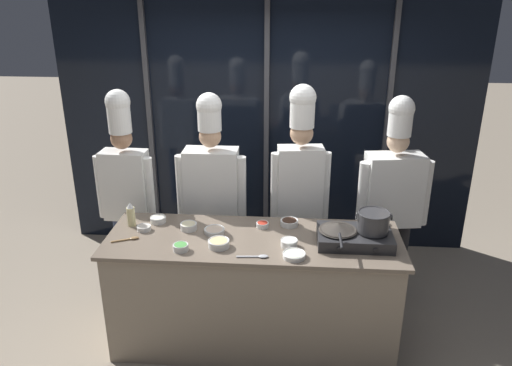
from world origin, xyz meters
The scene contains 23 objects.
ground_plane centered at (0.00, 0.00, 0.00)m, with size 24.00×24.00×0.00m, color gray.
window_wall_back centered at (0.00, 1.71, 1.35)m, with size 4.32×0.09×2.70m.
demo_counter centered at (0.00, 0.00, 0.47)m, with size 2.24×0.76×0.93m.
portable_stove centered at (0.75, -0.01, 0.98)m, with size 0.55×0.37×0.10m.
frying_pan centered at (0.63, -0.02, 1.06)m, with size 0.28×0.49×0.05m.
stock_pot centered at (0.88, -0.01, 1.11)m, with size 0.26×0.23×0.15m.
squeeze_bottle_oil centered at (-0.98, 0.14, 1.03)m, with size 0.06×0.06×0.20m.
prep_bowl_noodles centered at (-0.52, 0.11, 0.96)m, with size 0.13×0.13×0.05m.
prep_bowl_rice centered at (0.27, -0.11, 0.97)m, with size 0.13×0.13×0.05m.
prep_bowl_chili_flakes centered at (0.06, 0.19, 0.96)m, with size 0.10×0.10×0.04m.
prep_bowl_scallions centered at (-0.51, -0.23, 0.96)m, with size 0.11×0.11×0.05m.
prep_bowl_onion centered at (-0.86, 0.07, 0.96)m, with size 0.11×0.11×0.04m.
prep_bowl_chicken centered at (-0.31, 0.07, 0.95)m, with size 0.16×0.16×0.03m.
prep_bowl_ginger centered at (-0.24, -0.15, 0.97)m, with size 0.16×0.16×0.05m.
prep_bowl_soy_glaze centered at (0.27, 0.24, 0.96)m, with size 0.14×0.14×0.05m.
prep_bowl_garlic centered at (-0.79, 0.21, 0.96)m, with size 0.13×0.13×0.05m.
prep_bowl_bean_sprouts centered at (0.31, -0.26, 0.95)m, with size 0.16×0.16×0.04m.
serving_spoon_slotted centered at (-0.92, -0.09, 0.94)m, with size 0.20×0.11×0.02m.
serving_spoon_solid centered at (0.06, -0.28, 0.94)m, with size 0.23×0.05×0.02m.
chef_head centered at (-1.17, 0.63, 1.12)m, with size 0.52×0.22×1.92m.
chef_sous centered at (-0.41, 0.63, 1.09)m, with size 0.61×0.24×1.91m.
chef_line centered at (0.35, 0.64, 1.19)m, with size 0.50×0.24×1.99m.
chef_pastry centered at (1.14, 0.68, 1.07)m, with size 0.63×0.31×1.90m.
Camera 1 is at (0.27, -3.33, 2.72)m, focal length 35.00 mm.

